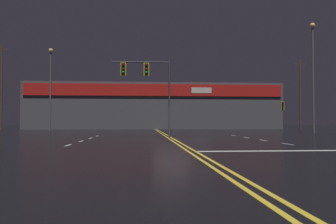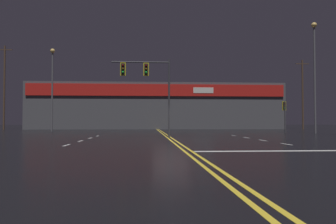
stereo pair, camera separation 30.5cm
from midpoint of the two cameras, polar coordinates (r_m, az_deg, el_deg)
The scene contains 8 objects.
ground_plane at distance 22.89m, azimuth 0.96°, elevation -4.76°, with size 200.00×200.00×0.00m, color black.
road_markings at distance 20.97m, azimuth 5.02°, elevation -5.02°, with size 17.48×60.00×0.01m.
traffic_signal_median at distance 24.81m, azimuth -3.48°, elevation 6.01°, with size 4.41×0.36×5.96m.
traffic_signal_corner_northeast at distance 37.91m, azimuth 19.84°, elevation 0.39°, with size 0.42×0.36×3.43m.
streetlight_median_approach at distance 43.34m, azimuth -19.31°, elevation 5.43°, with size 0.56×0.56×10.33m.
streetlight_far_right at distance 37.67m, azimuth 24.37°, elevation 7.59°, with size 0.56×0.56×11.58m.
building_backdrop at distance 56.39m, azimuth -1.83°, elevation 0.90°, with size 41.36×10.23×7.48m.
utility_pole_row at distance 50.12m, azimuth -3.30°, elevation 3.91°, with size 47.85×0.26×12.52m.
Camera 2 is at (-1.72, -22.79, 1.24)m, focal length 35.00 mm.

